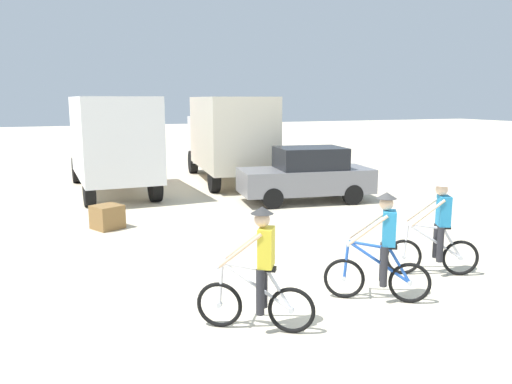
{
  "coord_description": "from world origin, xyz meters",
  "views": [
    {
      "loc": [
        -4.46,
        -6.97,
        3.28
      ],
      "look_at": [
        0.07,
        4.09,
        1.1
      ],
      "focal_mm": 35.96,
      "sensor_mm": 36.0,
      "label": 1
    }
  ],
  "objects_px": {
    "cyclist_orange_shirt": "(259,274)",
    "cyclist_near_camera": "(437,231)",
    "supply_crate": "(107,217)",
    "box_truck_avon_van": "(111,139)",
    "cyclist_cowboy_hat": "(382,251)",
    "box_truck_cream_rv": "(228,135)",
    "sedan_parked": "(307,175)"
  },
  "relations": [
    {
      "from": "cyclist_orange_shirt",
      "to": "cyclist_near_camera",
      "type": "height_order",
      "value": "same"
    },
    {
      "from": "box_truck_cream_rv",
      "to": "cyclist_cowboy_hat",
      "type": "height_order",
      "value": "box_truck_cream_rv"
    },
    {
      "from": "cyclist_cowboy_hat",
      "to": "cyclist_near_camera",
      "type": "xyz_separation_m",
      "value": [
        1.71,
        0.66,
        0.0
      ]
    },
    {
      "from": "box_truck_cream_rv",
      "to": "cyclist_near_camera",
      "type": "xyz_separation_m",
      "value": [
        -0.08,
        -12.01,
        -1.03
      ]
    },
    {
      "from": "box_truck_avon_van",
      "to": "cyclist_orange_shirt",
      "type": "relative_size",
      "value": 3.73
    },
    {
      "from": "cyclist_orange_shirt",
      "to": "supply_crate",
      "type": "distance_m",
      "value": 7.04
    },
    {
      "from": "cyclist_orange_shirt",
      "to": "box_truck_avon_van",
      "type": "bearing_deg",
      "value": 92.55
    },
    {
      "from": "cyclist_cowboy_hat",
      "to": "supply_crate",
      "type": "distance_m",
      "value": 7.56
    },
    {
      "from": "box_truck_cream_rv",
      "to": "cyclist_cowboy_hat",
      "type": "distance_m",
      "value": 12.84
    },
    {
      "from": "sedan_parked",
      "to": "cyclist_cowboy_hat",
      "type": "relative_size",
      "value": 2.43
    },
    {
      "from": "box_truck_avon_van",
      "to": "cyclist_near_camera",
      "type": "bearing_deg",
      "value": -68.19
    },
    {
      "from": "box_truck_avon_van",
      "to": "box_truck_cream_rv",
      "type": "height_order",
      "value": "same"
    },
    {
      "from": "cyclist_orange_shirt",
      "to": "cyclist_near_camera",
      "type": "relative_size",
      "value": 1.0
    },
    {
      "from": "box_truck_cream_rv",
      "to": "cyclist_orange_shirt",
      "type": "relative_size",
      "value": 3.83
    },
    {
      "from": "sedan_parked",
      "to": "cyclist_orange_shirt",
      "type": "height_order",
      "value": "cyclist_orange_shirt"
    },
    {
      "from": "box_truck_avon_van",
      "to": "cyclist_near_camera",
      "type": "relative_size",
      "value": 3.73
    },
    {
      "from": "cyclist_near_camera",
      "to": "cyclist_orange_shirt",
      "type": "bearing_deg",
      "value": -166.97
    },
    {
      "from": "cyclist_cowboy_hat",
      "to": "supply_crate",
      "type": "relative_size",
      "value": 2.72
    },
    {
      "from": "sedan_parked",
      "to": "supply_crate",
      "type": "xyz_separation_m",
      "value": [
        -6.34,
        -1.16,
        -0.58
      ]
    },
    {
      "from": "box_truck_cream_rv",
      "to": "supply_crate",
      "type": "relative_size",
      "value": 10.41
    },
    {
      "from": "cyclist_near_camera",
      "to": "supply_crate",
      "type": "height_order",
      "value": "cyclist_near_camera"
    },
    {
      "from": "supply_crate",
      "to": "cyclist_orange_shirt",
      "type": "bearing_deg",
      "value": -79.04
    },
    {
      "from": "cyclist_orange_shirt",
      "to": "cyclist_near_camera",
      "type": "xyz_separation_m",
      "value": [
        3.97,
        0.92,
        0.0
      ]
    },
    {
      "from": "cyclist_cowboy_hat",
      "to": "cyclist_near_camera",
      "type": "relative_size",
      "value": 1.0
    },
    {
      "from": "cyclist_near_camera",
      "to": "supply_crate",
      "type": "relative_size",
      "value": 2.72
    },
    {
      "from": "box_truck_avon_van",
      "to": "sedan_parked",
      "type": "bearing_deg",
      "value": -36.82
    },
    {
      "from": "cyclist_orange_shirt",
      "to": "cyclist_near_camera",
      "type": "distance_m",
      "value": 4.08
    },
    {
      "from": "box_truck_cream_rv",
      "to": "cyclist_near_camera",
      "type": "distance_m",
      "value": 12.05
    },
    {
      "from": "cyclist_orange_shirt",
      "to": "supply_crate",
      "type": "xyz_separation_m",
      "value": [
        -1.33,
        6.89,
        -0.54
      ]
    },
    {
      "from": "box_truck_cream_rv",
      "to": "sedan_parked",
      "type": "distance_m",
      "value": 5.07
    },
    {
      "from": "cyclist_near_camera",
      "to": "supply_crate",
      "type": "distance_m",
      "value": 8.0
    },
    {
      "from": "cyclist_cowboy_hat",
      "to": "cyclist_near_camera",
      "type": "distance_m",
      "value": 1.84
    }
  ]
}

